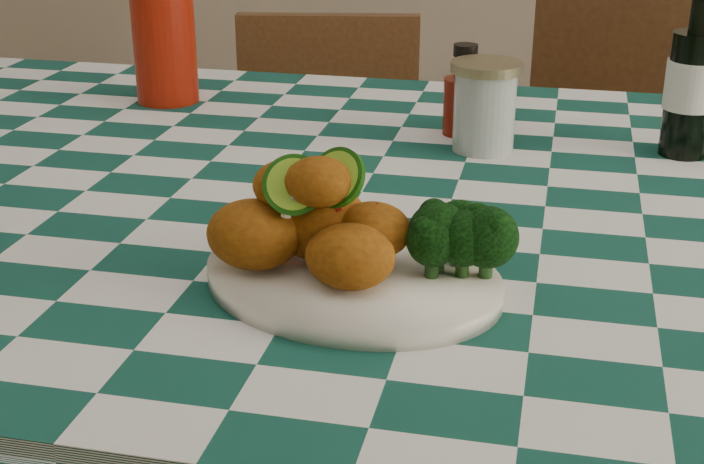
% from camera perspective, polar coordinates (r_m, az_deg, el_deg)
% --- Properties ---
extents(plate, '(0.32, 0.28, 0.02)m').
position_cam_1_polar(plate, '(0.88, 0.00, -2.76)').
color(plate, white).
rests_on(plate, dining_table).
extents(fried_chicken_pile, '(0.16, 0.12, 0.10)m').
position_cam_1_polar(fried_chicken_pile, '(0.86, -1.75, 1.08)').
color(fried_chicken_pile, '#95530E').
rests_on(fried_chicken_pile, plate).
extents(broccoli_side, '(0.08, 0.08, 0.06)m').
position_cam_1_polar(broccoli_side, '(0.86, 6.19, -0.61)').
color(broccoli_side, black).
rests_on(broccoli_side, plate).
extents(red_tumbler, '(0.11, 0.11, 0.16)m').
position_cam_1_polar(red_tumbler, '(1.49, -10.83, 10.48)').
color(red_tumbler, '#9D1808').
rests_on(red_tumbler, dining_table).
extents(ketchup_bottle, '(0.07, 0.07, 0.12)m').
position_cam_1_polar(ketchup_bottle, '(1.31, 6.53, 8.22)').
color(ketchup_bottle, '#6A1005').
rests_on(ketchup_bottle, dining_table).
extents(mason_jar, '(0.10, 0.10, 0.11)m').
position_cam_1_polar(mason_jar, '(1.25, 7.72, 7.24)').
color(mason_jar, '#B2BCBA').
rests_on(mason_jar, dining_table).
extents(beer_bottle, '(0.08, 0.08, 0.22)m').
position_cam_1_polar(beer_bottle, '(1.28, 19.27, 9.05)').
color(beer_bottle, black).
rests_on(beer_bottle, dining_table).
extents(wooden_chair_left, '(0.44, 0.45, 0.81)m').
position_cam_1_polar(wooden_chair_left, '(1.97, -1.61, -0.07)').
color(wooden_chair_left, '#472814').
rests_on(wooden_chair_left, ground).
extents(wooden_chair_right, '(0.58, 0.59, 1.02)m').
position_cam_1_polar(wooden_chair_right, '(1.87, 14.89, 1.19)').
color(wooden_chair_right, '#472814').
rests_on(wooden_chair_right, ground).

